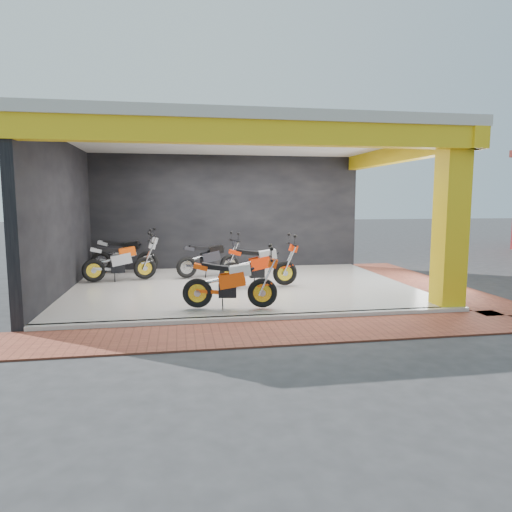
{
  "coord_description": "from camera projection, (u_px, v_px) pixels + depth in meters",
  "views": [
    {
      "loc": [
        -1.49,
        -8.86,
        2.16
      ],
      "look_at": [
        0.24,
        1.22,
        0.9
      ],
      "focal_mm": 32.0,
      "sensor_mm": 36.0,
      "label": 1
    }
  ],
  "objects": [
    {
      "name": "ground",
      "position": [
        255.0,
        308.0,
        9.18
      ],
      "size": [
        80.0,
        80.0,
        0.0
      ],
      "primitive_type": "plane",
      "color": "#2D2D30",
      "rests_on": "ground"
    },
    {
      "name": "showroom_floor",
      "position": [
        241.0,
        287.0,
        11.13
      ],
      "size": [
        8.0,
        6.0,
        0.1
      ],
      "primitive_type": "cube",
      "color": "silver",
      "rests_on": "ground"
    },
    {
      "name": "showroom_ceiling",
      "position": [
        240.0,
        138.0,
        10.7
      ],
      "size": [
        8.4,
        6.4,
        0.2
      ],
      "primitive_type": "cube",
      "color": "beige",
      "rests_on": "corner_column"
    },
    {
      "name": "back_wall",
      "position": [
        227.0,
        213.0,
        13.96
      ],
      "size": [
        8.2,
        0.2,
        3.5
      ],
      "primitive_type": "cube",
      "color": "black",
      "rests_on": "ground"
    },
    {
      "name": "left_wall",
      "position": [
        60.0,
        218.0,
        10.24
      ],
      "size": [
        0.2,
        6.2,
        3.5
      ],
      "primitive_type": "cube",
      "color": "black",
      "rests_on": "ground"
    },
    {
      "name": "corner_column",
      "position": [
        451.0,
        221.0,
        8.87
      ],
      "size": [
        0.5,
        0.5,
        3.5
      ],
      "primitive_type": "cube",
      "color": "yellow",
      "rests_on": "ground"
    },
    {
      "name": "header_beam_front",
      "position": [
        264.0,
        133.0,
        7.8
      ],
      "size": [
        8.4,
        0.3,
        0.4
      ],
      "primitive_type": "cube",
      "color": "yellow",
      "rests_on": "corner_column"
    },
    {
      "name": "header_beam_right",
      "position": [
        399.0,
        154.0,
        11.41
      ],
      "size": [
        0.3,
        6.4,
        0.4
      ],
      "primitive_type": "cube",
      "color": "yellow",
      "rests_on": "corner_column"
    },
    {
      "name": "floor_kerb",
      "position": [
        264.0,
        318.0,
        8.18
      ],
      "size": [
        8.0,
        0.2,
        0.1
      ],
      "primitive_type": "cube",
      "color": "silver",
      "rests_on": "ground"
    },
    {
      "name": "paver_front",
      "position": [
        273.0,
        332.0,
        7.42
      ],
      "size": [
        9.0,
        1.4,
        0.03
      ],
      "primitive_type": "cube",
      "color": "#9A4A32",
      "rests_on": "ground"
    },
    {
      "name": "paver_right",
      "position": [
        422.0,
        282.0,
        11.95
      ],
      "size": [
        1.4,
        7.0,
        0.03
      ],
      "primitive_type": "cube",
      "color": "#9A4A32",
      "rests_on": "ground"
    },
    {
      "name": "moto_hero",
      "position": [
        262.0,
        279.0,
        8.62
      ],
      "size": [
        1.99,
        0.99,
        1.16
      ],
      "primitive_type": null,
      "rotation": [
        0.0,
        0.0,
        -0.15
      ],
      "color": "#F64A0A",
      "rests_on": "showroom_floor"
    },
    {
      "name": "moto_row_a",
      "position": [
        285.0,
        261.0,
        10.89
      ],
      "size": [
        1.99,
        0.76,
        1.21
      ],
      "primitive_type": null,
      "rotation": [
        0.0,
        0.0,
        0.01
      ],
      "color": "#F7340A",
      "rests_on": "showroom_floor"
    },
    {
      "name": "moto_row_b",
      "position": [
        230.0,
        255.0,
        12.45
      ],
      "size": [
        2.0,
        1.17,
        1.15
      ],
      "primitive_type": null,
      "rotation": [
        0.0,
        0.0,
        0.27
      ],
      "color": "black",
      "rests_on": "showroom_floor"
    },
    {
      "name": "moto_row_c",
      "position": [
        145.0,
        257.0,
        11.76
      ],
      "size": [
        2.03,
        1.04,
        1.18
      ],
      "primitive_type": null,
      "rotation": [
        0.0,
        0.0,
        0.18
      ],
      "color": "#A2A4AA",
      "rests_on": "showroom_floor"
    },
    {
      "name": "moto_row_d",
      "position": [
        147.0,
        252.0,
        12.87
      ],
      "size": [
        2.09,
        1.02,
        1.23
      ],
      "primitive_type": null,
      "rotation": [
        0.0,
        0.0,
        -0.14
      ],
      "color": "#A7AAAF",
      "rests_on": "showroom_floor"
    }
  ]
}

